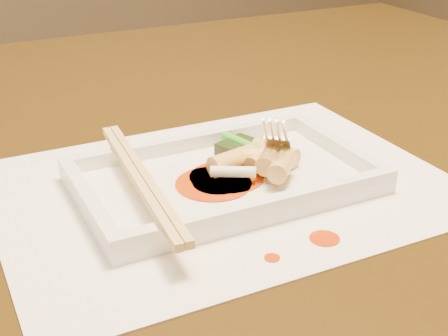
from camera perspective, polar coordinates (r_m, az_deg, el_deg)
name	(u,v)px	position (r m, az deg, el deg)	size (l,w,h in m)	color
table	(150,204)	(0.75, -6.75, -3.33)	(1.40, 0.90, 0.75)	black
placemat	(224,187)	(0.56, 0.00, -1.71)	(0.40, 0.30, 0.00)	white
sauce_splatter_a	(324,238)	(0.49, 9.17, -6.37)	(0.02, 0.02, 0.00)	#C23805
sauce_splatter_b	(272,258)	(0.47, 4.42, -8.19)	(0.01, 0.01, 0.00)	#C23805
plate_base	(224,182)	(0.56, 0.00, -1.28)	(0.26, 0.16, 0.01)	white
plate_rim_far	(191,142)	(0.62, -3.05, 2.41)	(0.26, 0.01, 0.01)	white
plate_rim_near	(265,207)	(0.50, 3.78, -3.60)	(0.26, 0.01, 0.01)	white
plate_rim_left	(88,201)	(0.52, -12.33, -2.93)	(0.01, 0.14, 0.01)	white
plate_rim_right	(338,146)	(0.62, 10.35, 1.97)	(0.01, 0.14, 0.01)	white
veg_piece	(238,147)	(0.60, 1.28, 1.90)	(0.04, 0.03, 0.01)	black
scallion_white	(233,172)	(0.55, 0.84, -0.34)	(0.01, 0.01, 0.04)	#EAEACC
scallion_green	(254,148)	(0.59, 2.79, 1.81)	(0.01, 0.01, 0.09)	green
chopstick_a	(136,179)	(0.53, -8.03, -0.99)	(0.01, 0.23, 0.01)	tan
chopstick_b	(145,177)	(0.53, -7.21, -0.82)	(0.01, 0.23, 0.01)	tan
fork	(284,83)	(0.58, 5.46, 7.75)	(0.09, 0.10, 0.14)	silver
sauce_blob_0	(227,177)	(0.56, 0.25, -0.81)	(0.07, 0.07, 0.00)	#C23805
sauce_blob_1	(214,184)	(0.55, -0.96, -1.43)	(0.07, 0.07, 0.00)	#C23805
sauce_blob_2	(219,183)	(0.55, -0.50, -1.39)	(0.05, 0.05, 0.00)	#C23805
rice_cake_0	(267,158)	(0.58, 3.93, 0.95)	(0.02, 0.02, 0.05)	#EFCE6F
rice_cake_1	(269,148)	(0.60, 4.12, 1.83)	(0.02, 0.02, 0.04)	#EFCE6F
rice_cake_2	(281,166)	(0.55, 5.27, 0.20)	(0.02, 0.02, 0.04)	#EFCE6F
rice_cake_3	(233,161)	(0.57, 0.85, 0.68)	(0.02, 0.02, 0.05)	#EFCE6F
rice_cake_4	(264,158)	(0.58, 3.68, 0.95)	(0.02, 0.02, 0.05)	#EFCE6F
rice_cake_5	(271,156)	(0.57, 4.34, 1.10)	(0.02, 0.02, 0.05)	#EFCE6F
rice_cake_6	(275,152)	(0.59, 4.70, 1.42)	(0.02, 0.02, 0.05)	#EFCE6F
rice_cake_7	(267,149)	(0.59, 3.95, 1.75)	(0.02, 0.02, 0.05)	#EFCE6F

